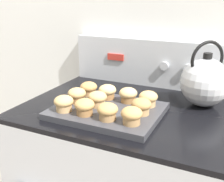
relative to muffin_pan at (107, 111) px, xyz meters
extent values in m
cube|color=silver|center=(0.04, 0.45, 0.25)|extent=(8.00, 0.05, 2.40)
cube|color=black|center=(0.04, 0.11, -0.02)|extent=(0.77, 0.62, 0.02)
cube|color=#B7BABF|center=(0.04, 0.39, 0.10)|extent=(0.76, 0.05, 0.22)
cube|color=#B72D23|center=(-0.13, 0.36, 0.11)|extent=(0.08, 0.01, 0.03)
cylinder|color=#B7BABF|center=(0.11, 0.36, 0.10)|extent=(0.04, 0.02, 0.04)
cylinder|color=#B7BABF|center=(0.21, 0.36, 0.10)|extent=(0.04, 0.02, 0.04)
cylinder|color=#B7BABF|center=(0.31, 0.36, 0.10)|extent=(0.04, 0.02, 0.04)
cube|color=#38383D|center=(0.00, 0.00, 0.00)|extent=(0.38, 0.29, 0.02)
cylinder|color=tan|center=(-0.13, -0.09, 0.03)|extent=(0.06, 0.06, 0.03)
ellipsoid|color=tan|center=(-0.13, -0.09, 0.05)|extent=(0.07, 0.07, 0.04)
cylinder|color=olive|center=(-0.04, -0.08, 0.03)|extent=(0.06, 0.06, 0.03)
ellipsoid|color=tan|center=(-0.04, -0.08, 0.05)|extent=(0.07, 0.07, 0.04)
cylinder|color=#A37A4C|center=(0.04, -0.09, 0.03)|extent=(0.06, 0.06, 0.03)
ellipsoid|color=tan|center=(0.04, -0.09, 0.05)|extent=(0.07, 0.07, 0.04)
cylinder|color=#A37A4C|center=(0.13, -0.08, 0.03)|extent=(0.06, 0.06, 0.03)
ellipsoid|color=tan|center=(0.13, -0.08, 0.05)|extent=(0.07, 0.07, 0.04)
cylinder|color=olive|center=(-0.13, 0.00, 0.03)|extent=(0.06, 0.06, 0.03)
ellipsoid|color=tan|center=(-0.13, 0.00, 0.05)|extent=(0.07, 0.07, 0.04)
cylinder|color=tan|center=(-0.04, 0.00, 0.03)|extent=(0.06, 0.06, 0.03)
ellipsoid|color=tan|center=(-0.04, 0.00, 0.05)|extent=(0.07, 0.07, 0.04)
cylinder|color=tan|center=(0.13, 0.00, 0.03)|extent=(0.06, 0.06, 0.03)
ellipsoid|color=#B2844C|center=(0.13, 0.00, 0.05)|extent=(0.07, 0.07, 0.04)
cylinder|color=#A37A4C|center=(-0.13, 0.09, 0.03)|extent=(0.06, 0.06, 0.03)
ellipsoid|color=#B2844C|center=(-0.13, 0.09, 0.05)|extent=(0.07, 0.07, 0.04)
cylinder|color=olive|center=(-0.04, 0.09, 0.03)|extent=(0.06, 0.06, 0.03)
ellipsoid|color=tan|center=(-0.04, 0.09, 0.05)|extent=(0.07, 0.07, 0.04)
cylinder|color=olive|center=(0.04, 0.09, 0.03)|extent=(0.06, 0.06, 0.03)
ellipsoid|color=tan|center=(0.04, 0.09, 0.05)|extent=(0.07, 0.07, 0.04)
cylinder|color=tan|center=(0.13, 0.08, 0.03)|extent=(0.06, 0.06, 0.03)
ellipsoid|color=tan|center=(0.13, 0.08, 0.05)|extent=(0.07, 0.07, 0.04)
sphere|color=silver|center=(0.30, 0.23, 0.08)|extent=(0.19, 0.19, 0.19)
cylinder|color=black|center=(0.30, 0.23, 0.18)|extent=(0.03, 0.03, 0.02)
cone|color=silver|center=(0.36, 0.29, 0.10)|extent=(0.09, 0.09, 0.07)
torus|color=black|center=(0.30, 0.23, 0.17)|extent=(0.11, 0.11, 0.14)
camera|label=1|loc=(0.41, -0.83, 0.40)|focal=45.00mm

